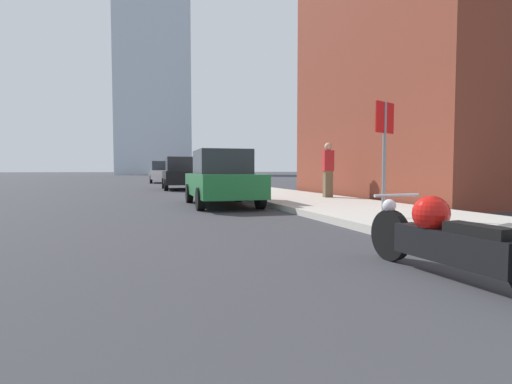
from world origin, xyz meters
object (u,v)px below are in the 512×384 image
(parked_car_black, at_px, (181,174))
(stop_sign, at_px, (384,139))
(parked_car_green, at_px, (222,178))
(motorcycle, at_px, (447,238))
(parked_car_white, at_px, (162,172))
(pedestrian, at_px, (328,169))

(parked_car_black, xyz_separation_m, stop_sign, (2.05, -15.38, 0.82))
(parked_car_green, relative_size, parked_car_black, 0.99)
(motorcycle, xyz_separation_m, parked_car_white, (-0.35, 30.64, 0.48))
(parked_car_black, xyz_separation_m, parked_car_white, (-0.10, 11.71, 0.02))
(stop_sign, bearing_deg, parked_car_white, 94.53)
(parked_car_white, bearing_deg, parked_car_black, -86.72)
(parked_car_black, height_order, parked_car_white, parked_car_white)
(motorcycle, xyz_separation_m, stop_sign, (1.80, 3.55, 1.28))
(parked_car_white, bearing_deg, pedestrian, -77.33)
(parked_car_white, bearing_deg, parked_car_green, -87.14)
(motorcycle, distance_m, stop_sign, 4.18)
(stop_sign, bearing_deg, pedestrian, 73.11)
(motorcycle, height_order, pedestrian, pedestrian)
(parked_car_black, xyz_separation_m, pedestrian, (3.68, -10.00, 0.25))
(stop_sign, distance_m, pedestrian, 5.65)
(parked_car_black, distance_m, parked_car_white, 11.71)
(motorcycle, bearing_deg, stop_sign, 60.08)
(parked_car_black, bearing_deg, parked_car_white, 92.69)
(motorcycle, relative_size, pedestrian, 1.30)
(parked_car_green, bearing_deg, pedestrian, 7.45)
(parked_car_green, height_order, stop_sign, stop_sign)
(motorcycle, distance_m, parked_car_white, 30.65)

